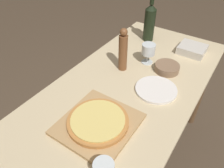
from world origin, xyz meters
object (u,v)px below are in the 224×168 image
(pizza, at_px, (98,121))
(small_bowl, at_px, (167,68))
(pepper_mill, at_px, (123,51))
(wine_bottle, at_px, (150,22))
(wine_glass, at_px, (148,50))

(pizza, xyz_separation_m, small_bowl, (0.09, 0.56, -0.01))
(pizza, distance_m, pepper_mill, 0.46)
(wine_bottle, distance_m, wine_glass, 0.30)
(wine_glass, distance_m, small_bowl, 0.15)
(wine_glass, bearing_deg, pizza, -85.53)
(wine_bottle, bearing_deg, pizza, -78.25)
(wine_bottle, height_order, pepper_mill, wine_bottle)
(pizza, relative_size, small_bowl, 1.92)
(pepper_mill, xyz_separation_m, small_bowl, (0.23, 0.13, -0.10))
(pepper_mill, height_order, wine_glass, pepper_mill)
(wine_bottle, relative_size, small_bowl, 2.35)
(pizza, height_order, wine_glass, wine_glass)
(pizza, bearing_deg, wine_bottle, 101.75)
(pepper_mill, bearing_deg, wine_glass, 56.59)
(wine_glass, xyz_separation_m, small_bowl, (0.14, -0.01, -0.07))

